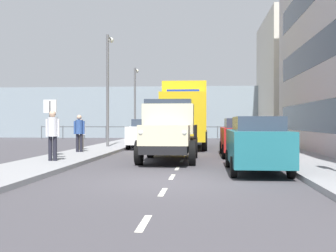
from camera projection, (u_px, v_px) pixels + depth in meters
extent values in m
plane|color=#423F44|center=(185.00, 156.00, 19.24)|extent=(80.00, 80.00, 0.00)
cube|color=gray|center=(291.00, 156.00, 18.82)|extent=(2.44, 38.37, 0.15)
cube|color=gray|center=(83.00, 154.00, 19.65)|extent=(2.44, 38.37, 0.15)
cube|color=silver|center=(144.00, 223.00, 6.56)|extent=(0.12, 1.10, 0.01)
cube|color=silver|center=(163.00, 192.00, 9.48)|extent=(0.12, 1.10, 0.01)
cube|color=silver|center=(172.00, 177.00, 12.08)|extent=(0.12, 1.10, 0.01)
cube|color=silver|center=(177.00, 168.00, 14.31)|extent=(0.12, 1.10, 0.01)
cube|color=silver|center=(182.00, 161.00, 17.09)|extent=(0.12, 1.10, 0.01)
cube|color=silver|center=(185.00, 155.00, 19.96)|extent=(0.12, 1.10, 0.01)
cube|color=silver|center=(187.00, 152.00, 22.25)|extent=(0.12, 1.10, 0.01)
cube|color=silver|center=(189.00, 148.00, 25.11)|extent=(0.12, 1.10, 0.01)
cube|color=silver|center=(191.00, 146.00, 27.55)|extent=(0.12, 1.10, 0.01)
cube|color=silver|center=(192.00, 144.00, 30.16)|extent=(0.12, 1.10, 0.01)
cube|color=silver|center=(193.00, 142.00, 32.49)|extent=(0.12, 1.10, 0.01)
cube|color=silver|center=(194.00, 141.00, 34.73)|extent=(0.12, 1.10, 0.01)
cube|color=#2D3847|center=(319.00, 117.00, 18.91)|extent=(0.08, 17.06, 1.40)
cube|color=#2D3847|center=(319.00, 49.00, 18.88)|extent=(0.08, 17.06, 1.40)
cube|color=beige|center=(316.00, 79.00, 36.03)|extent=(8.66, 10.62, 10.30)
cube|color=#84939E|center=(196.00, 112.00, 41.31)|extent=(80.00, 0.80, 5.00)
cylinder|color=#4C5156|center=(335.00, 133.00, 36.69)|extent=(0.08, 0.08, 1.20)
cylinder|color=#4C5156|center=(311.00, 133.00, 36.86)|extent=(0.08, 0.08, 1.20)
cylinder|color=#4C5156|center=(287.00, 133.00, 37.04)|extent=(0.08, 0.08, 1.20)
cylinder|color=#4C5156|center=(264.00, 133.00, 37.22)|extent=(0.08, 0.08, 1.20)
cylinder|color=#4C5156|center=(241.00, 133.00, 37.39)|extent=(0.08, 0.08, 1.20)
cylinder|color=#4C5156|center=(218.00, 133.00, 37.57)|extent=(0.08, 0.08, 1.20)
cylinder|color=#4C5156|center=(195.00, 133.00, 37.74)|extent=(0.08, 0.08, 1.20)
cylinder|color=#4C5156|center=(172.00, 133.00, 37.92)|extent=(0.08, 0.08, 1.20)
cylinder|color=#4C5156|center=(150.00, 133.00, 38.09)|extent=(0.08, 0.08, 1.20)
cylinder|color=#4C5156|center=(128.00, 133.00, 38.27)|extent=(0.08, 0.08, 1.20)
cylinder|color=#4C5156|center=(106.00, 133.00, 38.45)|extent=(0.08, 0.08, 1.20)
cylinder|color=#4C5156|center=(84.00, 133.00, 38.62)|extent=(0.08, 0.08, 1.20)
cylinder|color=#4C5156|center=(63.00, 132.00, 38.80)|extent=(0.08, 0.08, 1.20)
cylinder|color=#4C5156|center=(41.00, 132.00, 38.97)|extent=(0.08, 0.08, 1.20)
cube|color=#4C5156|center=(195.00, 127.00, 37.74)|extent=(28.00, 0.08, 0.08)
cube|color=black|center=(169.00, 146.00, 17.03)|extent=(1.64, 5.60, 0.30)
cube|color=beige|center=(165.00, 135.00, 15.18)|extent=(1.72, 1.90, 0.70)
cube|color=silver|center=(163.00, 137.00, 14.29)|extent=(1.16, 0.08, 0.56)
sphere|color=white|center=(184.00, 133.00, 14.23)|extent=(0.20, 0.20, 0.20)
sphere|color=white|center=(141.00, 133.00, 14.36)|extent=(0.20, 0.20, 0.20)
cube|color=beige|center=(169.00, 119.00, 16.69)|extent=(1.93, 1.34, 1.15)
cube|color=#2D3847|center=(169.00, 107.00, 16.68)|extent=(1.78, 1.23, 0.56)
cube|color=#2D2319|center=(172.00, 139.00, 18.37)|extent=(2.10, 2.80, 0.16)
cube|color=black|center=(196.00, 131.00, 18.28)|extent=(0.08, 2.80, 0.56)
cube|color=black|center=(149.00, 131.00, 18.45)|extent=(0.08, 2.80, 0.56)
cylinder|color=black|center=(192.00, 153.00, 15.27)|extent=(0.24, 0.90, 0.90)
cylinder|color=black|center=(139.00, 153.00, 15.44)|extent=(0.24, 0.90, 0.90)
cylinder|color=black|center=(195.00, 148.00, 18.48)|extent=(0.24, 0.90, 0.90)
cylinder|color=black|center=(150.00, 147.00, 18.65)|extent=(0.24, 0.90, 0.90)
cube|color=gold|center=(183.00, 117.00, 22.86)|extent=(2.40, 2.21, 2.60)
cube|color=#2D3847|center=(183.00, 106.00, 22.85)|extent=(2.20, 2.04, 0.80)
cube|color=#1933B2|center=(183.00, 91.00, 22.84)|extent=(1.75, 0.20, 0.16)
cube|color=gold|center=(186.00, 109.00, 26.83)|extent=(2.50, 5.95, 3.00)
cube|color=black|center=(186.00, 136.00, 25.91)|extent=(2.00, 8.07, 0.36)
cylinder|color=black|center=(205.00, 141.00, 22.85)|extent=(0.28, 1.04, 1.04)
cylinder|color=black|center=(162.00, 141.00, 23.05)|extent=(0.28, 1.04, 1.04)
cylinder|color=black|center=(205.00, 139.00, 26.45)|extent=(0.28, 1.04, 1.04)
cylinder|color=black|center=(168.00, 139.00, 26.65)|extent=(0.28, 1.04, 1.04)
cylinder|color=black|center=(205.00, 137.00, 28.57)|extent=(0.28, 1.04, 1.04)
cylinder|color=black|center=(171.00, 137.00, 28.77)|extent=(0.28, 1.04, 1.04)
cube|color=#1E6670|center=(256.00, 146.00, 13.23)|extent=(1.66, 4.42, 1.00)
cube|color=#2D3847|center=(257.00, 124.00, 13.02)|extent=(1.36, 2.43, 0.42)
cylinder|color=black|center=(228.00, 159.00, 14.67)|extent=(0.18, 0.60, 0.60)
cylinder|color=black|center=(275.00, 159.00, 14.53)|extent=(0.18, 0.60, 0.60)
cylinder|color=black|center=(234.00, 167.00, 11.94)|extent=(0.18, 0.60, 0.60)
cylinder|color=black|center=(291.00, 167.00, 11.80)|extent=(0.18, 0.60, 0.60)
cube|color=#B21E1E|center=(240.00, 139.00, 19.54)|extent=(1.65, 4.58, 1.00)
cube|color=#2D3847|center=(240.00, 123.00, 19.33)|extent=(1.36, 2.52, 0.42)
cylinder|color=black|center=(222.00, 147.00, 21.03)|extent=(0.18, 0.60, 0.60)
cylinder|color=black|center=(254.00, 148.00, 20.89)|extent=(0.18, 0.60, 0.60)
cylinder|color=black|center=(224.00, 151.00, 18.20)|extent=(0.18, 0.60, 0.60)
cylinder|color=black|center=(261.00, 152.00, 18.06)|extent=(0.18, 0.60, 0.60)
cube|color=white|center=(147.00, 135.00, 25.12)|extent=(1.80, 4.25, 1.00)
cube|color=#2D3847|center=(147.00, 123.00, 25.31)|extent=(1.48, 2.34, 0.42)
cylinder|color=black|center=(159.00, 145.00, 23.73)|extent=(0.18, 0.60, 0.60)
cylinder|color=black|center=(128.00, 144.00, 23.88)|extent=(0.18, 0.60, 0.60)
cylinder|color=black|center=(163.00, 142.00, 26.36)|extent=(0.18, 0.60, 0.60)
cylinder|color=black|center=(136.00, 142.00, 26.51)|extent=(0.18, 0.60, 0.60)
cube|color=navy|center=(157.00, 133.00, 30.42)|extent=(1.80, 4.11, 1.00)
cube|color=#2D3847|center=(157.00, 123.00, 30.61)|extent=(1.47, 2.26, 0.42)
cylinder|color=black|center=(167.00, 140.00, 29.08)|extent=(0.18, 0.60, 0.60)
cylinder|color=black|center=(142.00, 140.00, 29.23)|extent=(0.18, 0.60, 0.60)
cylinder|color=black|center=(170.00, 139.00, 31.62)|extent=(0.18, 0.60, 0.60)
cylinder|color=black|center=(147.00, 139.00, 31.77)|extent=(0.18, 0.60, 0.60)
cylinder|color=black|center=(55.00, 149.00, 15.47)|extent=(0.14, 0.14, 0.88)
cylinder|color=black|center=(50.00, 149.00, 15.48)|extent=(0.14, 0.14, 0.88)
cylinder|color=silver|center=(53.00, 127.00, 15.47)|extent=(0.34, 0.34, 0.70)
cylinder|color=silver|center=(59.00, 128.00, 15.45)|extent=(0.09, 0.09, 0.64)
cylinder|color=silver|center=(47.00, 128.00, 15.49)|extent=(0.09, 0.09, 0.64)
sphere|color=tan|center=(53.00, 114.00, 15.46)|extent=(0.24, 0.24, 0.24)
cylinder|color=black|center=(55.00, 145.00, 17.86)|extent=(0.14, 0.14, 0.88)
cylinder|color=black|center=(50.00, 145.00, 17.88)|extent=(0.14, 0.14, 0.88)
cylinder|color=#47724C|center=(52.00, 126.00, 17.86)|extent=(0.34, 0.34, 0.70)
cylinder|color=#47724C|center=(58.00, 127.00, 17.84)|extent=(0.09, 0.09, 0.64)
cylinder|color=#47724C|center=(47.00, 127.00, 17.88)|extent=(0.09, 0.09, 0.64)
sphere|color=tan|center=(52.00, 115.00, 17.86)|extent=(0.24, 0.24, 0.24)
cylinder|color=black|center=(81.00, 143.00, 20.03)|extent=(0.14, 0.14, 0.84)
cylinder|color=black|center=(77.00, 143.00, 20.05)|extent=(0.14, 0.14, 0.84)
cylinder|color=#2D4C8C|center=(79.00, 127.00, 20.03)|extent=(0.34, 0.34, 0.67)
cylinder|color=#2D4C8C|center=(84.00, 128.00, 20.01)|extent=(0.09, 0.09, 0.62)
cylinder|color=#2D4C8C|center=(75.00, 128.00, 20.05)|extent=(0.09, 0.09, 0.62)
sphere|color=tan|center=(79.00, 117.00, 20.03)|extent=(0.23, 0.23, 0.23)
cylinder|color=#4C473D|center=(82.00, 142.00, 21.64)|extent=(0.14, 0.14, 0.76)
cylinder|color=#4C473D|center=(79.00, 142.00, 21.65)|extent=(0.14, 0.14, 0.76)
cylinder|color=silver|center=(80.00, 129.00, 21.64)|extent=(0.34, 0.34, 0.60)
cylinder|color=silver|center=(85.00, 129.00, 21.62)|extent=(0.09, 0.09, 0.56)
cylinder|color=silver|center=(76.00, 129.00, 21.66)|extent=(0.09, 0.09, 0.56)
sphere|color=tan|center=(80.00, 121.00, 21.63)|extent=(0.21, 0.21, 0.21)
cylinder|color=#59595B|center=(108.00, 91.00, 24.46)|extent=(0.16, 0.16, 6.42)
cylinder|color=#59595B|center=(109.00, 38.00, 24.88)|extent=(0.10, 0.90, 0.10)
sphere|color=silver|center=(111.00, 40.00, 25.33)|extent=(0.32, 0.32, 0.32)
cylinder|color=#59595B|center=(135.00, 104.00, 34.19)|extent=(0.16, 0.16, 5.75)
cylinder|color=#59595B|center=(136.00, 70.00, 34.62)|extent=(0.10, 0.90, 0.10)
sphere|color=silver|center=(137.00, 71.00, 35.07)|extent=(0.32, 0.32, 0.32)
cylinder|color=#4C4C4C|center=(50.00, 130.00, 16.03)|extent=(0.07, 0.07, 2.20)
cube|color=silver|center=(50.00, 106.00, 16.02)|extent=(0.50, 0.04, 0.50)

